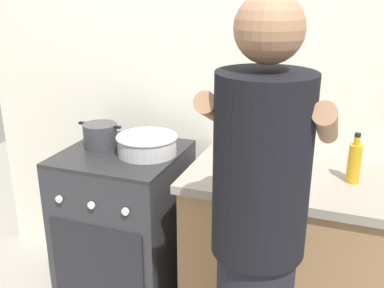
# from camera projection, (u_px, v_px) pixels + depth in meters

# --- Properties ---
(back_wall) EXTENTS (3.20, 0.10, 2.50)m
(back_wall) POSITION_uv_depth(u_px,v_px,m) (244.00, 79.00, 2.31)
(back_wall) COLOR silver
(back_wall) RESTS_ON ground
(countertop) EXTENTS (1.00, 0.60, 0.90)m
(countertop) POSITION_uv_depth(u_px,v_px,m) (290.00, 260.00, 2.16)
(countertop) COLOR #99724C
(countertop) RESTS_ON ground
(stove_range) EXTENTS (0.60, 0.62, 0.90)m
(stove_range) POSITION_uv_depth(u_px,v_px,m) (126.00, 228.00, 2.45)
(stove_range) COLOR #2D2D33
(stove_range) RESTS_ON ground
(pot) EXTENTS (0.25, 0.18, 0.13)m
(pot) POSITION_uv_depth(u_px,v_px,m) (100.00, 135.00, 2.35)
(pot) COLOR #38383D
(pot) RESTS_ON stove_range
(mixing_bowl) EXTENTS (0.31, 0.31, 0.10)m
(mixing_bowl) POSITION_uv_depth(u_px,v_px,m) (147.00, 144.00, 2.25)
(mixing_bowl) COLOR #B7B7BC
(mixing_bowl) RESTS_ON stove_range
(utensil_crock) EXTENTS (0.10, 0.10, 0.33)m
(utensil_crock) POSITION_uv_depth(u_px,v_px,m) (256.00, 139.00, 2.20)
(utensil_crock) COLOR silver
(utensil_crock) RESTS_ON countertop
(spice_bottle) EXTENTS (0.04, 0.04, 0.09)m
(spice_bottle) POSITION_uv_depth(u_px,v_px,m) (291.00, 163.00, 2.04)
(spice_bottle) COLOR silver
(spice_bottle) RESTS_ON countertop
(oil_bottle) EXTENTS (0.06, 0.06, 0.22)m
(oil_bottle) POSITION_uv_depth(u_px,v_px,m) (354.00, 162.00, 1.91)
(oil_bottle) COLOR gold
(oil_bottle) RESTS_ON countertop
(person) EXTENTS (0.41, 0.50, 1.70)m
(person) POSITION_uv_depth(u_px,v_px,m) (257.00, 258.00, 1.47)
(person) COLOR black
(person) RESTS_ON ground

